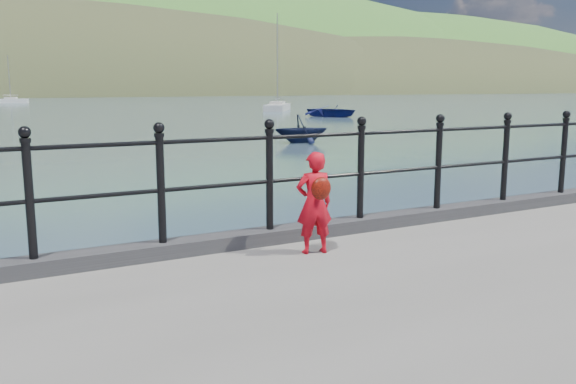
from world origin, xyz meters
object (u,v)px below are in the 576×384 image
launch_navy (301,129)px  sailboat_far (277,107)px  railing (218,171)px  launch_blue (333,111)px  child (314,202)px  sailboat_deep (11,101)px

launch_navy → sailboat_far: 40.13m
sailboat_far → launch_navy: bearing=-170.8°
railing → launch_blue: (27.67, 40.30, -1.29)m
railing → launch_blue: size_ratio=3.54×
child → sailboat_deep: bearing=-81.6°
launch_blue → sailboat_deep: bearing=92.3°
sailboat_deep → sailboat_far: (23.68, -47.04, -0.00)m
railing → child: railing is taller
child → sailboat_deep: 103.34m
sailboat_far → sailboat_deep: bearing=62.2°
railing → sailboat_far: 63.21m
railing → launch_blue: 48.90m
sailboat_deep → launch_blue: bearing=-52.1°
child → launch_navy: 23.26m
railing → child: bearing=-37.1°
sailboat_deep → launch_navy: bearing=-66.8°
sailboat_deep → sailboat_far: bearing=-44.1°
railing → sailboat_deep: 102.78m
railing → sailboat_far: sailboat_far is taller
launch_blue → child: bearing=-139.8°
child → railing: bearing=-25.5°
railing → launch_navy: size_ratio=6.99×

